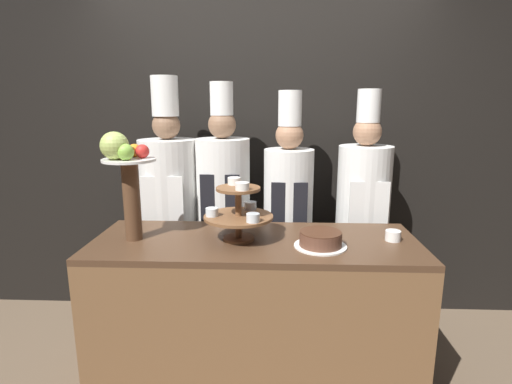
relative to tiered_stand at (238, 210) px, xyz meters
The scene contains 10 objects.
wall_back 1.05m from the tiered_stand, 84.74° to the left, with size 10.00×0.06×2.80m.
buffet_counter 0.64m from the tiered_stand, ahead, with size 1.81×0.67×0.92m.
tiered_stand is the anchor object (origin of this frame).
fruit_pedestal 0.65m from the tiered_stand, behind, with size 0.29×0.29×0.60m.
cake_round 0.47m from the tiered_stand, 11.63° to the right, with size 0.28×0.28×0.08m.
cup_white 0.87m from the tiered_stand, ahead, with size 0.08×0.08×0.06m.
chef_left 0.83m from the tiered_stand, 131.36° to the left, with size 0.40×0.40×1.85m.
chef_center_left 0.65m from the tiered_stand, 104.54° to the left, with size 0.37×0.37×1.81m.
chef_center_right 0.70m from the tiered_stand, 64.29° to the left, with size 0.34×0.34×1.75m.
chef_right 1.03m from the tiered_stand, 37.07° to the left, with size 0.37×0.37×1.76m.
Camera 1 is at (0.09, -1.78, 1.67)m, focal length 28.00 mm.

